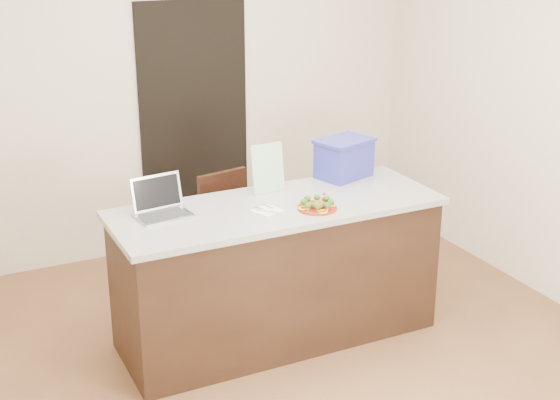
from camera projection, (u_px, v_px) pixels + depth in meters
name	position (u px, v px, depth m)	size (l,w,h in m)	color
ground	(294.00, 353.00, 4.91)	(4.00, 4.00, 0.00)	brown
room_shell	(296.00, 101.00, 4.35)	(4.00, 4.00, 4.00)	white
doorway	(195.00, 126.00, 6.28)	(0.90, 0.02, 2.00)	black
island	(277.00, 272.00, 4.96)	(2.06, 0.76, 0.92)	black
plate	(317.00, 208.00, 4.72)	(0.24, 0.24, 0.02)	maroon
meatballs	(318.00, 204.00, 4.71)	(0.10, 0.10, 0.04)	brown
broccoli	(317.00, 202.00, 4.71)	(0.20, 0.20, 0.04)	#1E4312
pepper_rings	(317.00, 206.00, 4.72)	(0.24, 0.24, 0.01)	yellow
napkin	(267.00, 210.00, 4.70)	(0.15, 0.15, 0.01)	silver
fork	(264.00, 210.00, 4.69)	(0.08, 0.15, 0.00)	silver
knife	(273.00, 209.00, 4.69)	(0.04, 0.19, 0.01)	silver
yogurt_bottle	(324.00, 199.00, 4.82)	(0.03, 0.03, 0.06)	white
laptop	(160.00, 204.00, 4.63)	(0.34, 0.28, 0.22)	#AAAAAE
leaflet	(268.00, 168.00, 4.97)	(0.22, 0.00, 0.32)	white
blue_box	(344.00, 158.00, 5.27)	(0.43, 0.36, 0.27)	navy
chair	(228.00, 226.00, 5.58)	(0.46, 0.46, 0.89)	black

